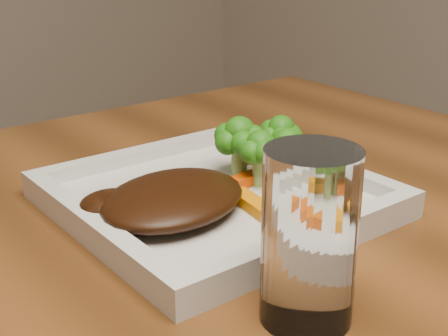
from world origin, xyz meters
TOP-DOWN VIEW (x-y plane):
  - plate at (0.38, -0.09)m, footprint 0.27×0.27m
  - steak at (0.33, -0.10)m, footprint 0.16×0.14m
  - broccoli_0 at (0.43, -0.06)m, footprint 0.08×0.08m
  - broccoli_1 at (0.48, -0.07)m, footprint 0.06×0.06m
  - broccoli_2 at (0.45, -0.11)m, footprint 0.07×0.07m
  - broccoli_3 at (0.43, -0.09)m, footprint 0.07×0.07m
  - carrot_0 at (0.43, -0.17)m, footprint 0.05×0.02m
  - carrot_2 at (0.39, -0.13)m, footprint 0.03×0.06m
  - carrot_3 at (0.48, -0.04)m, footprint 0.06×0.03m
  - carrot_5 at (0.46, -0.10)m, footprint 0.06×0.05m
  - carrot_6 at (0.43, -0.08)m, footprint 0.06×0.02m
  - drinking_glass at (0.32, -0.27)m, footprint 0.06×0.06m

SIDE VIEW (x-z plane):
  - plate at x=0.38m, z-range 0.75..0.76m
  - carrot_0 at x=0.43m, z-range 0.76..0.77m
  - carrot_2 at x=0.39m, z-range 0.76..0.77m
  - carrot_3 at x=0.48m, z-range 0.76..0.77m
  - carrot_5 at x=0.46m, z-range 0.76..0.77m
  - carrot_6 at x=0.43m, z-range 0.76..0.77m
  - steak at x=0.33m, z-range 0.76..0.79m
  - broccoli_2 at x=0.45m, z-range 0.76..0.82m
  - broccoli_3 at x=0.43m, z-range 0.76..0.82m
  - broccoli_1 at x=0.48m, z-range 0.76..0.83m
  - broccoli_0 at x=0.43m, z-range 0.76..0.83m
  - drinking_glass at x=0.32m, z-range 0.75..0.87m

